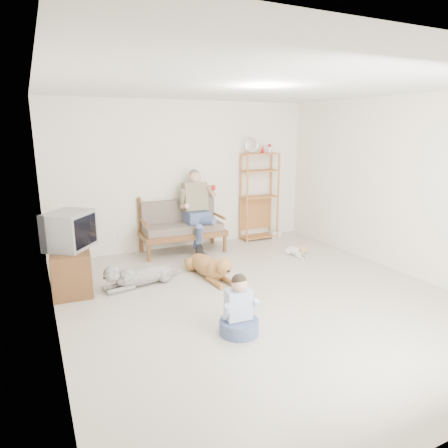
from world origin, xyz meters
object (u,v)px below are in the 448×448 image
tv_stand (71,269)px  golden_retriever (210,267)px  loveseat (181,225)px  etagere (259,196)px

tv_stand → golden_retriever: size_ratio=0.69×
loveseat → golden_retriever: bearing=-90.3°
etagere → tv_stand: (-3.71, -1.15, -0.59)m
loveseat → golden_retriever: 1.48m
loveseat → etagere: (1.71, 0.11, 0.40)m
loveseat → tv_stand: bearing=-150.1°
golden_retriever → loveseat: bearing=81.9°
etagere → loveseat: bearing=-176.3°
etagere → golden_retriever: etagere is taller
tv_stand → golden_retriever: bearing=-7.3°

